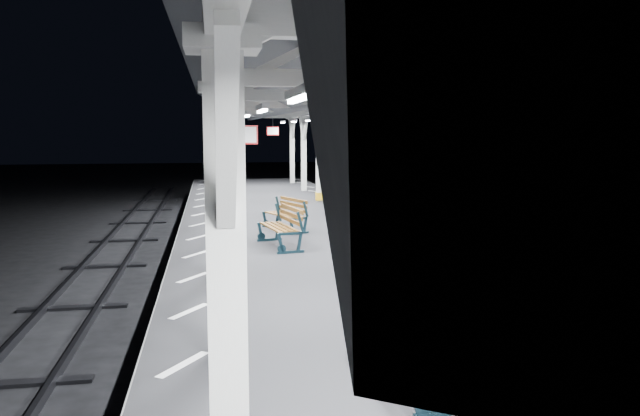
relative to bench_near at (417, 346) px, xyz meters
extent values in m
plane|color=black|center=(-0.09, 3.24, -1.45)|extent=(120.00, 120.00, 0.00)
cube|color=black|center=(-0.09, 3.24, -0.95)|extent=(6.00, 50.00, 1.00)
cube|color=silver|center=(-2.54, 3.24, -0.44)|extent=(1.00, 48.00, 0.01)
cube|color=silver|center=(2.36, 3.24, -0.44)|extent=(1.00, 48.00, 0.01)
cube|color=#2D2D33|center=(-4.54, 3.24, -1.37)|extent=(0.08, 60.00, 0.16)
cube|color=black|center=(-5.09, 3.24, -1.42)|extent=(2.20, 0.22, 0.06)
cube|color=#2D2D33|center=(4.36, 3.24, -1.37)|extent=(0.08, 60.00, 0.16)
cube|color=black|center=(4.91, 3.24, -1.42)|extent=(2.20, 0.22, 0.06)
cube|color=silver|center=(-2.09, -2.76, 1.15)|extent=(0.22, 0.22, 3.20)
cube|color=silver|center=(-2.09, -2.76, 2.81)|extent=(0.40, 0.40, 0.12)
cube|color=silver|center=(-2.09, -2.21, 2.30)|extent=(0.10, 0.99, 0.99)
cube|color=silver|center=(-2.09, -3.31, 2.30)|extent=(0.10, 0.99, 0.99)
cube|color=silver|center=(-2.09, 1.24, 1.15)|extent=(0.22, 0.22, 3.20)
cube|color=silver|center=(-2.09, 1.24, 2.81)|extent=(0.40, 0.40, 0.12)
cube|color=silver|center=(-2.09, 1.79, 2.30)|extent=(0.10, 0.99, 0.99)
cube|color=silver|center=(-2.09, 0.69, 2.30)|extent=(0.10, 0.99, 0.99)
cube|color=silver|center=(-2.09, 5.24, 1.15)|extent=(0.22, 0.22, 3.20)
cube|color=silver|center=(-2.09, 5.24, 2.81)|extent=(0.40, 0.40, 0.12)
cube|color=gold|center=(-2.09, 5.24, -0.27)|extent=(0.26, 0.26, 0.30)
cube|color=silver|center=(-2.09, 5.79, 2.30)|extent=(0.10, 0.99, 0.99)
cube|color=silver|center=(-2.09, 4.69, 2.30)|extent=(0.10, 0.99, 0.99)
cube|color=silver|center=(-2.09, 9.24, 1.15)|extent=(0.22, 0.22, 3.20)
cube|color=silver|center=(-2.09, 9.24, 2.81)|extent=(0.40, 0.40, 0.12)
cube|color=silver|center=(-2.09, 9.79, 2.30)|extent=(0.10, 0.99, 0.99)
cube|color=silver|center=(-2.09, 8.69, 2.30)|extent=(0.10, 0.99, 0.99)
cube|color=silver|center=(-2.09, 13.24, 1.15)|extent=(0.22, 0.22, 3.20)
cube|color=silver|center=(-2.09, 13.24, 2.81)|extent=(0.40, 0.40, 0.12)
cube|color=silver|center=(-2.09, 13.79, 2.30)|extent=(0.10, 0.99, 0.99)
cube|color=silver|center=(-2.09, 12.69, 2.30)|extent=(0.10, 0.99, 0.99)
cube|color=silver|center=(-2.09, 17.24, 1.15)|extent=(0.22, 0.22, 3.20)
cube|color=silver|center=(-2.09, 17.24, 2.81)|extent=(0.40, 0.40, 0.12)
cube|color=gold|center=(-2.09, 17.24, -0.27)|extent=(0.26, 0.26, 0.30)
cube|color=silver|center=(-2.09, 17.79, 2.30)|extent=(0.10, 0.99, 0.99)
cube|color=silver|center=(-2.09, 16.69, 2.30)|extent=(0.10, 0.99, 0.99)
cube|color=silver|center=(-2.09, 21.24, 1.15)|extent=(0.22, 0.22, 3.20)
cube|color=silver|center=(-2.09, 21.24, 2.81)|extent=(0.40, 0.40, 0.12)
cube|color=silver|center=(-2.09, 21.79, 2.30)|extent=(0.10, 0.99, 0.99)
cube|color=silver|center=(-2.09, 20.69, 2.30)|extent=(0.10, 0.99, 0.99)
cube|color=silver|center=(-2.09, 25.24, 1.15)|extent=(0.22, 0.22, 3.20)
cube|color=silver|center=(-2.09, 25.24, 2.81)|extent=(0.40, 0.40, 0.12)
cube|color=silver|center=(-2.09, 25.79, 2.30)|extent=(0.10, 0.99, 0.99)
cube|color=silver|center=(-2.09, 24.69, 2.30)|extent=(0.10, 0.99, 0.99)
cube|color=silver|center=(1.91, 1.24, 1.15)|extent=(0.22, 0.22, 3.20)
cube|color=silver|center=(1.91, 1.24, 2.81)|extent=(0.40, 0.40, 0.12)
cube|color=silver|center=(1.91, 1.79, 2.30)|extent=(0.10, 0.99, 0.99)
cube|color=silver|center=(1.91, 0.69, 2.30)|extent=(0.10, 0.99, 0.99)
cube|color=silver|center=(1.91, 5.24, 1.15)|extent=(0.22, 0.22, 3.20)
cube|color=silver|center=(1.91, 5.24, 2.81)|extent=(0.40, 0.40, 0.12)
cube|color=gold|center=(1.91, 5.24, -0.27)|extent=(0.26, 0.26, 0.30)
cube|color=silver|center=(1.91, 5.79, 2.30)|extent=(0.10, 0.99, 0.99)
cube|color=silver|center=(1.91, 4.69, 2.30)|extent=(0.10, 0.99, 0.99)
cube|color=silver|center=(1.91, 9.24, 1.15)|extent=(0.22, 0.22, 3.20)
cube|color=silver|center=(1.91, 9.24, 2.81)|extent=(0.40, 0.40, 0.12)
cube|color=silver|center=(1.91, 9.79, 2.30)|extent=(0.10, 0.99, 0.99)
cube|color=silver|center=(1.91, 8.69, 2.30)|extent=(0.10, 0.99, 0.99)
cube|color=silver|center=(1.91, 13.24, 1.15)|extent=(0.22, 0.22, 3.20)
cube|color=silver|center=(1.91, 13.24, 2.81)|extent=(0.40, 0.40, 0.12)
cube|color=silver|center=(1.91, 13.79, 2.30)|extent=(0.10, 0.99, 0.99)
cube|color=silver|center=(1.91, 12.69, 2.30)|extent=(0.10, 0.99, 0.99)
cube|color=silver|center=(1.91, 17.24, 1.15)|extent=(0.22, 0.22, 3.20)
cube|color=silver|center=(1.91, 17.24, 2.81)|extent=(0.40, 0.40, 0.12)
cube|color=gold|center=(1.91, 17.24, -0.27)|extent=(0.26, 0.26, 0.30)
cube|color=silver|center=(1.91, 17.79, 2.30)|extent=(0.10, 0.99, 0.99)
cube|color=silver|center=(1.91, 16.69, 2.30)|extent=(0.10, 0.99, 0.99)
cube|color=silver|center=(1.91, 21.24, 1.15)|extent=(0.22, 0.22, 3.20)
cube|color=silver|center=(1.91, 21.24, 2.81)|extent=(0.40, 0.40, 0.12)
cube|color=silver|center=(1.91, 21.79, 2.30)|extent=(0.10, 0.99, 0.99)
cube|color=silver|center=(1.91, 20.69, 2.30)|extent=(0.10, 0.99, 0.99)
cube|color=silver|center=(1.91, 25.24, 1.15)|extent=(0.22, 0.22, 3.20)
cube|color=silver|center=(1.91, 25.24, 2.81)|extent=(0.40, 0.40, 0.12)
cube|color=silver|center=(1.91, 25.79, 2.30)|extent=(0.10, 0.99, 0.99)
cube|color=silver|center=(1.91, 24.69, 2.30)|extent=(0.10, 0.99, 0.99)
cube|color=silver|center=(-2.09, 3.24, 2.93)|extent=(0.18, 48.00, 0.24)
cube|color=silver|center=(1.91, 3.24, 2.93)|extent=(0.18, 48.00, 0.24)
cube|color=silver|center=(-0.09, -2.76, 2.93)|extent=(4.20, 0.14, 0.20)
cube|color=silver|center=(-0.09, 1.24, 2.93)|extent=(4.20, 0.14, 0.20)
cube|color=silver|center=(-0.09, 5.24, 2.93)|extent=(4.20, 0.14, 0.20)
cube|color=silver|center=(-0.09, 9.24, 2.93)|extent=(4.20, 0.14, 0.20)
cube|color=silver|center=(-0.09, 13.24, 2.93)|extent=(4.20, 0.14, 0.20)
cube|color=silver|center=(-0.09, 17.24, 2.93)|extent=(4.20, 0.14, 0.20)
cube|color=silver|center=(-0.09, 21.24, 2.93)|extent=(4.20, 0.14, 0.20)
cube|color=silver|center=(-0.09, 25.24, 2.93)|extent=(4.20, 0.14, 0.20)
cube|color=silver|center=(-0.09, 3.24, 3.85)|extent=(0.16, 48.00, 0.20)
cube|color=#4D5055|center=(-1.39, 3.24, 3.47)|extent=(2.80, 49.00, 1.45)
cube|color=#4D5055|center=(1.21, 3.24, 3.47)|extent=(2.80, 49.00, 1.45)
cube|color=silver|center=(-1.39, -4.76, 2.65)|extent=(0.10, 1.35, 0.08)
cube|color=white|center=(-1.39, -4.76, 2.60)|extent=(0.05, 1.25, 0.05)
cube|color=silver|center=(-1.39, -0.76, 2.65)|extent=(0.10, 1.35, 0.08)
cube|color=white|center=(-1.39, -0.76, 2.60)|extent=(0.05, 1.25, 0.05)
cube|color=silver|center=(-1.39, 3.24, 2.65)|extent=(0.10, 1.35, 0.08)
cube|color=white|center=(-1.39, 3.24, 2.60)|extent=(0.05, 1.25, 0.05)
cube|color=silver|center=(-1.39, 7.24, 2.65)|extent=(0.10, 1.35, 0.08)
cube|color=white|center=(-1.39, 7.24, 2.60)|extent=(0.05, 1.25, 0.05)
cube|color=silver|center=(-1.39, 11.24, 2.65)|extent=(0.10, 1.35, 0.08)
cube|color=white|center=(-1.39, 11.24, 2.60)|extent=(0.05, 1.25, 0.05)
cube|color=silver|center=(-1.39, 15.24, 2.65)|extent=(0.10, 1.35, 0.08)
cube|color=white|center=(-1.39, 15.24, 2.60)|extent=(0.05, 1.25, 0.05)
cube|color=silver|center=(-1.39, 19.24, 2.65)|extent=(0.10, 1.35, 0.08)
cube|color=white|center=(-1.39, 19.24, 2.60)|extent=(0.05, 1.25, 0.05)
cube|color=silver|center=(-1.39, 23.24, 2.65)|extent=(0.10, 1.35, 0.08)
cube|color=white|center=(-1.39, 23.24, 2.60)|extent=(0.05, 1.25, 0.05)
cube|color=silver|center=(1.21, -0.76, 2.65)|extent=(0.10, 1.35, 0.08)
cube|color=white|center=(1.21, -0.76, 2.60)|extent=(0.05, 1.25, 0.05)
cube|color=silver|center=(1.21, 3.24, 2.65)|extent=(0.10, 1.35, 0.08)
cube|color=white|center=(1.21, 3.24, 2.60)|extent=(0.05, 1.25, 0.05)
cube|color=silver|center=(1.21, 7.24, 2.65)|extent=(0.10, 1.35, 0.08)
cube|color=white|center=(1.21, 7.24, 2.60)|extent=(0.05, 1.25, 0.05)
cube|color=silver|center=(1.21, 11.24, 2.65)|extent=(0.10, 1.35, 0.08)
cube|color=white|center=(1.21, 11.24, 2.60)|extent=(0.05, 1.25, 0.05)
cube|color=silver|center=(1.21, 15.24, 2.65)|extent=(0.10, 1.35, 0.08)
cube|color=white|center=(1.21, 15.24, 2.60)|extent=(0.05, 1.25, 0.05)
cube|color=silver|center=(1.21, 19.24, 2.65)|extent=(0.10, 1.35, 0.08)
cube|color=white|center=(1.21, 19.24, 2.60)|extent=(0.05, 1.25, 0.05)
cube|color=silver|center=(1.21, 23.24, 2.65)|extent=(0.10, 1.35, 0.08)
cube|color=white|center=(1.21, 23.24, 2.60)|extent=(0.05, 1.25, 0.05)
cylinder|color=black|center=(-0.09, -2.76, 2.60)|extent=(0.02, 0.02, 0.30)
cylinder|color=orange|center=(-0.09, -2.76, 2.20)|extent=(0.50, 0.04, 0.50)
cylinder|color=black|center=(-1.54, 5.51, 2.57)|extent=(0.02, 0.02, 0.36)
cube|color=red|center=(-1.54, 5.51, 2.22)|extent=(0.50, 0.03, 0.35)
cube|color=white|center=(-1.54, 5.51, 2.22)|extent=(0.44, 0.04, 0.29)
cylinder|color=black|center=(0.43, 20.13, 2.57)|extent=(0.02, 0.02, 0.36)
cube|color=red|center=(0.43, 20.13, 2.22)|extent=(0.50, 0.03, 0.35)
cube|color=white|center=(0.43, 20.13, 2.22)|extent=(0.44, 0.05, 0.29)
cube|color=black|center=(13.91, 25.24, 0.20)|extent=(0.20, 0.20, 3.30)
sphere|color=silver|center=(13.91, 19.24, 1.77)|extent=(0.20, 0.20, 0.20)
sphere|color=silver|center=(13.91, 25.24, 1.77)|extent=(0.20, 0.20, 0.20)
cube|color=#10252F|center=(-0.01, -0.75, -0.42)|extent=(0.56, 0.11, 0.06)
cube|color=#10252F|center=(-0.22, -0.77, -0.23)|extent=(0.15, 0.06, 0.43)
cube|color=#10252F|center=(0.17, -0.73, -0.23)|extent=(0.13, 0.06, 0.43)
cube|color=#10252F|center=(0.19, -0.73, 0.18)|extent=(0.16, 0.06, 0.41)
cube|color=#10252F|center=(-0.16, 0.74, -0.42)|extent=(0.56, 0.11, 0.06)
cube|color=#10252F|center=(-0.37, 0.72, -0.23)|extent=(0.15, 0.06, 0.43)
cube|color=#10252F|center=(0.02, 0.75, -0.23)|extent=(0.13, 0.06, 0.43)
cube|color=#10252F|center=(0.04, 0.76, 0.18)|extent=(0.16, 0.06, 0.41)
cube|color=brown|center=(-0.28, -0.03, -0.03)|extent=(0.23, 1.42, 0.03)
cube|color=brown|center=(-0.15, -0.02, -0.03)|extent=(0.23, 1.42, 0.03)
cube|color=brown|center=(-0.03, 0.00, -0.03)|extent=(0.23, 1.42, 0.03)
cube|color=brown|center=(0.09, 0.01, -0.03)|extent=(0.23, 1.42, 0.03)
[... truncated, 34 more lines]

